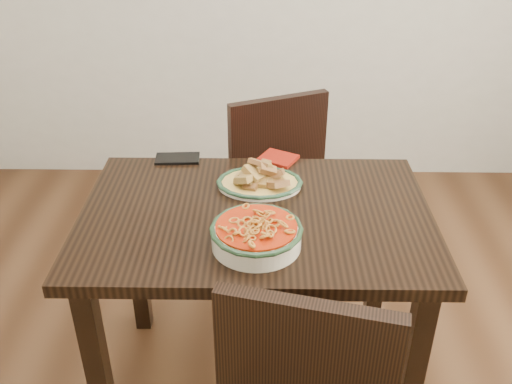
{
  "coord_description": "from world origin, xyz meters",
  "views": [
    {
      "loc": [
        -0.05,
        -1.39,
        1.7
      ],
      "look_at": [
        -0.07,
        0.12,
        0.81
      ],
      "focal_mm": 40.0,
      "sensor_mm": 36.0,
      "label": 1
    }
  ],
  "objects_px": {
    "fish_plate": "(260,175)",
    "dining_table": "(256,241)",
    "chair_far": "(267,173)",
    "smartphone": "(177,159)",
    "noodle_bowl": "(256,232)"
  },
  "relations": [
    {
      "from": "smartphone",
      "to": "chair_far",
      "type": "bearing_deg",
      "value": 44.42
    },
    {
      "from": "dining_table",
      "to": "fish_plate",
      "type": "height_order",
      "value": "fish_plate"
    },
    {
      "from": "chair_far",
      "to": "noodle_bowl",
      "type": "relative_size",
      "value": 3.39
    },
    {
      "from": "dining_table",
      "to": "chair_far",
      "type": "distance_m",
      "value": 0.72
    },
    {
      "from": "chair_far",
      "to": "smartphone",
      "type": "height_order",
      "value": "chair_far"
    },
    {
      "from": "fish_plate",
      "to": "dining_table",
      "type": "bearing_deg",
      "value": -93.52
    },
    {
      "from": "fish_plate",
      "to": "chair_far",
      "type": "bearing_deg",
      "value": 86.97
    },
    {
      "from": "chair_far",
      "to": "fish_plate",
      "type": "relative_size",
      "value": 3.23
    },
    {
      "from": "fish_plate",
      "to": "smartphone",
      "type": "height_order",
      "value": "fish_plate"
    },
    {
      "from": "noodle_bowl",
      "to": "chair_far",
      "type": "bearing_deg",
      "value": 87.74
    },
    {
      "from": "dining_table",
      "to": "chair_far",
      "type": "relative_size",
      "value": 1.22
    },
    {
      "from": "noodle_bowl",
      "to": "smartphone",
      "type": "distance_m",
      "value": 0.6
    },
    {
      "from": "fish_plate",
      "to": "smartphone",
      "type": "bearing_deg",
      "value": 147.98
    },
    {
      "from": "noodle_bowl",
      "to": "dining_table",
      "type": "bearing_deg",
      "value": 91.31
    },
    {
      "from": "chair_far",
      "to": "noodle_bowl",
      "type": "distance_m",
      "value": 0.93
    }
  ]
}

